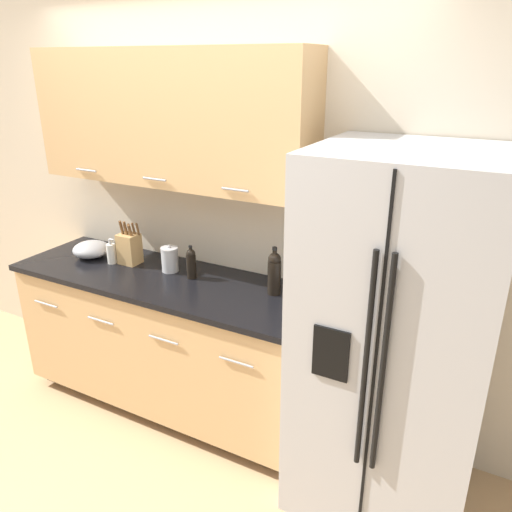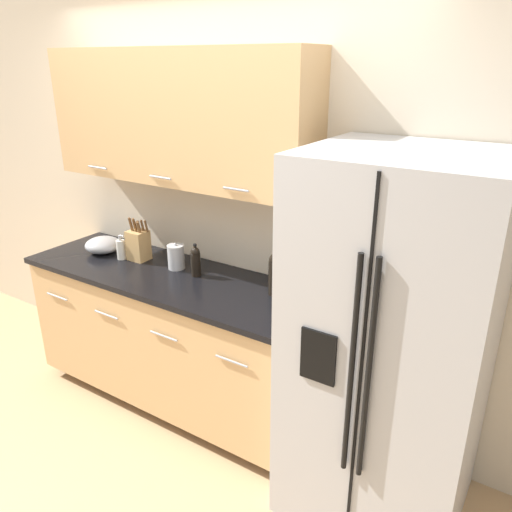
% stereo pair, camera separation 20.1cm
% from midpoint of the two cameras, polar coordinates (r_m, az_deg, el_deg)
% --- Properties ---
extents(ground_plane, '(14.00, 14.00, 0.00)m').
position_cam_midpoint_polar(ground_plane, '(3.00, -17.72, -25.97)').
color(ground_plane, tan).
extents(wall_back, '(10.00, 0.39, 2.60)m').
position_cam_midpoint_polar(wall_back, '(3.11, -3.11, 7.92)').
color(wall_back, beige).
rests_on(wall_back, ground_plane).
extents(counter_unit, '(1.97, 0.64, 0.93)m').
position_cam_midpoint_polar(counter_unit, '(3.34, -7.73, -9.19)').
color(counter_unit, black).
rests_on(counter_unit, ground_plane).
extents(refrigerator, '(0.84, 0.79, 1.83)m').
position_cam_midpoint_polar(refrigerator, '(2.48, 17.39, -9.96)').
color(refrigerator, '#B2B2B5').
rests_on(refrigerator, ground_plane).
extents(knife_block, '(0.14, 0.11, 0.29)m').
position_cam_midpoint_polar(knife_block, '(3.34, -11.63, 1.29)').
color(knife_block, tan).
rests_on(knife_block, counter_unit).
extents(wine_bottle, '(0.08, 0.08, 0.28)m').
position_cam_midpoint_polar(wine_bottle, '(2.78, 4.28, -1.98)').
color(wine_bottle, black).
rests_on(wine_bottle, counter_unit).
extents(soap_dispenser, '(0.06, 0.06, 0.17)m').
position_cam_midpoint_polar(soap_dispenser, '(3.39, -13.55, 0.73)').
color(soap_dispenser, silver).
rests_on(soap_dispenser, counter_unit).
extents(oil_bottle, '(0.06, 0.06, 0.21)m').
position_cam_midpoint_polar(oil_bottle, '(3.04, -5.04, -0.60)').
color(oil_bottle, black).
rests_on(oil_bottle, counter_unit).
extents(steel_canister, '(0.11, 0.11, 0.17)m').
position_cam_midpoint_polar(steel_canister, '(3.16, -7.34, -0.12)').
color(steel_canister, '#B7B7BA').
rests_on(steel_canister, counter_unit).
extents(mixing_bowl, '(0.24, 0.24, 0.11)m').
position_cam_midpoint_polar(mixing_bowl, '(3.55, -15.55, 1.21)').
color(mixing_bowl, '#A3A3A5').
rests_on(mixing_bowl, counter_unit).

